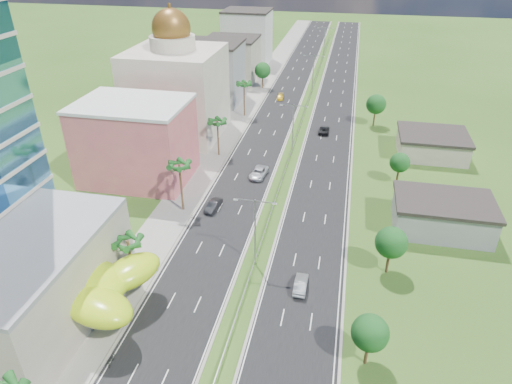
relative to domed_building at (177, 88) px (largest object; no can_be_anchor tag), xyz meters
The scene contains 32 objects.
ground 62.75m from the domed_building, 63.02° to the right, with size 500.00×500.00×0.00m, color #2D5119.
road_left 42.12m from the domed_building, 59.64° to the left, with size 11.00×260.00×0.04m, color black.
road_right 51.12m from the domed_building, 44.59° to the left, with size 11.00×260.00×0.04m, color black.
sidewalk_left 38.39m from the domed_building, 72.55° to the left, with size 7.00×260.00×0.12m, color gray.
median_guardrail 34.47m from the domed_building, 31.25° to the left, with size 0.10×216.06×0.76m.
streetlight_median_b 53.20m from the domed_building, 58.11° to the right, with size 6.04×0.25×11.00m.
streetlight_median_c 28.81m from the domed_building, 10.12° to the right, with size 6.04×0.25×11.00m.
streetlight_median_d 49.04m from the domed_building, 55.01° to the left, with size 6.04×0.25×11.00m.
streetlight_median_e 89.61m from the domed_building, 71.77° to the left, with size 6.04×0.25×11.00m.
lime_canopy 59.88m from the domed_building, 82.28° to the right, with size 18.00×15.00×7.40m.
pink_shophouse 23.32m from the domed_building, 90.00° to the right, with size 20.00×15.00×15.00m, color #CE5468.
domed_building is the anchor object (origin of this frame).
midrise_grey 25.24m from the domed_building, 87.71° to the left, with size 16.00×15.00×16.00m, color gray.
midrise_beige 47.26m from the domed_building, 88.78° to the left, with size 16.00×15.00×13.00m, color #A59988.
midrise_white 70.05m from the domed_building, 89.18° to the left, with size 16.00×15.00×18.00m, color silver.
shed_near 64.14m from the domed_building, 28.18° to the right, with size 15.00×10.00×5.00m, color gray.
shed_far 58.72m from the domed_building, ahead, with size 14.00×12.00×4.40m, color #A59988.
palm_tree_b 54.62m from the domed_building, 76.73° to the right, with size 3.60×3.60×8.10m.
palm_tree_c 35.40m from the domed_building, 69.25° to the right, with size 3.60×3.60×9.60m.
palm_tree_d 16.46m from the domed_building, 38.66° to the right, with size 3.60×3.60×8.60m.
palm_tree_e 19.76m from the domed_building, 50.19° to the left, with size 3.60×3.60×9.40m.
leafy_tree_lfar 42.30m from the domed_building, 72.65° to the left, with size 4.90×4.90×8.05m.
leafy_tree_ra 74.69m from the domed_building, 53.75° to the right, with size 4.20×4.20×6.90m.
leafy_tree_rb 64.00m from the domed_building, 42.46° to the right, with size 4.55×4.55×7.47m.
leafy_tree_rc 52.67m from the domed_building, 16.70° to the right, with size 3.85×3.85×6.33m.
leafy_tree_rd 48.73m from the domed_building, 18.06° to the left, with size 4.90×4.90×8.05m.
car_dark_left 37.90m from the domed_building, 60.92° to the right, with size 1.64×4.70×1.55m, color black.
car_silver_mid_left 31.06m from the domed_building, 37.90° to the right, with size 2.73×5.93×1.65m, color #B6BABF.
car_yellow_far_left 37.91m from the domed_building, 57.33° to the left, with size 1.76×4.33×1.26m, color yellow.
car_silver_right 61.40m from the domed_building, 54.33° to the right, with size 1.66×4.76×1.57m, color #939699.
car_dark_far_right 36.54m from the domed_building, 12.44° to the left, with size 2.35×5.10×1.42m, color black.
motorcycle 68.71m from the domed_building, 76.63° to the right, with size 0.61×2.02×1.29m, color black.
Camera 1 is at (11.01, -42.25, 42.97)m, focal length 32.00 mm.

